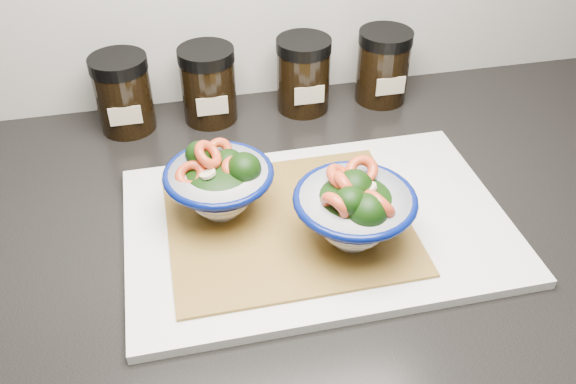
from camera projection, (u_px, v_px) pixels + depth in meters
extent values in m
cube|color=black|center=(340.00, 216.00, 0.78)|extent=(3.50, 0.60, 0.04)
cube|color=silver|center=(317.00, 224.00, 0.73)|extent=(0.45, 0.30, 0.01)
cube|color=#A97E32|center=(288.00, 222.00, 0.72)|extent=(0.28, 0.24, 0.00)
cylinder|color=white|center=(221.00, 207.00, 0.73)|extent=(0.04, 0.04, 0.01)
ellipsoid|color=white|center=(221.00, 198.00, 0.72)|extent=(0.07, 0.07, 0.03)
torus|color=#051050|center=(218.00, 174.00, 0.70)|extent=(0.13, 0.13, 0.01)
torus|color=#051050|center=(219.00, 183.00, 0.71)|extent=(0.11, 0.11, 0.00)
ellipsoid|color=black|center=(219.00, 180.00, 0.71)|extent=(0.09, 0.09, 0.04)
ellipsoid|color=black|center=(244.00, 169.00, 0.69)|extent=(0.04, 0.04, 0.04)
cylinder|color=#477233|center=(245.00, 179.00, 0.70)|extent=(0.01, 0.02, 0.03)
ellipsoid|color=black|center=(200.00, 159.00, 0.71)|extent=(0.03, 0.03, 0.03)
cylinder|color=#477233|center=(201.00, 166.00, 0.71)|extent=(0.01, 0.01, 0.02)
ellipsoid|color=black|center=(229.00, 163.00, 0.71)|extent=(0.04, 0.04, 0.03)
cylinder|color=#477233|center=(229.00, 172.00, 0.72)|extent=(0.01, 0.01, 0.02)
ellipsoid|color=black|center=(199.00, 154.00, 0.71)|extent=(0.03, 0.03, 0.03)
cylinder|color=#477233|center=(200.00, 162.00, 0.71)|extent=(0.01, 0.01, 0.02)
torus|color=#DE4229|center=(236.00, 169.00, 0.70)|extent=(0.04, 0.05, 0.04)
torus|color=#DE4229|center=(208.00, 155.00, 0.69)|extent=(0.05, 0.05, 0.04)
torus|color=#DE4229|center=(191.00, 175.00, 0.69)|extent=(0.05, 0.04, 0.04)
torus|color=#DE4229|center=(219.00, 153.00, 0.72)|extent=(0.05, 0.05, 0.05)
cylinder|color=#CCBC8E|center=(204.00, 159.00, 0.70)|extent=(0.02, 0.02, 0.01)
cylinder|color=#CCBC8E|center=(208.00, 174.00, 0.68)|extent=(0.02, 0.02, 0.01)
cylinder|color=white|center=(352.00, 235.00, 0.69)|extent=(0.05, 0.05, 0.01)
ellipsoid|color=white|center=(353.00, 225.00, 0.68)|extent=(0.08, 0.08, 0.03)
torus|color=#051050|center=(355.00, 199.00, 0.66)|extent=(0.14, 0.14, 0.01)
torus|color=#051050|center=(354.00, 209.00, 0.67)|extent=(0.11, 0.11, 0.00)
ellipsoid|color=black|center=(355.00, 206.00, 0.66)|extent=(0.10, 0.10, 0.05)
ellipsoid|color=black|center=(353.00, 204.00, 0.65)|extent=(0.04, 0.04, 0.03)
cylinder|color=#477233|center=(352.00, 213.00, 0.66)|extent=(0.01, 0.01, 0.02)
ellipsoid|color=black|center=(354.00, 188.00, 0.67)|extent=(0.04, 0.04, 0.04)
cylinder|color=#477233|center=(353.00, 199.00, 0.68)|extent=(0.02, 0.02, 0.03)
ellipsoid|color=black|center=(368.00, 213.00, 0.63)|extent=(0.04, 0.04, 0.04)
cylinder|color=#477233|center=(366.00, 224.00, 0.64)|extent=(0.01, 0.01, 0.03)
ellipsoid|color=black|center=(350.00, 201.00, 0.63)|extent=(0.03, 0.03, 0.03)
cylinder|color=#477233|center=(349.00, 210.00, 0.64)|extent=(0.01, 0.01, 0.02)
torus|color=#DE4229|center=(379.00, 204.00, 0.64)|extent=(0.05, 0.06, 0.05)
torus|color=#DE4229|center=(341.00, 178.00, 0.67)|extent=(0.05, 0.05, 0.04)
torus|color=#DE4229|center=(336.00, 206.00, 0.63)|extent=(0.04, 0.05, 0.06)
torus|color=#DE4229|center=(344.00, 185.00, 0.66)|extent=(0.03, 0.05, 0.05)
torus|color=#DE4229|center=(362.00, 171.00, 0.67)|extent=(0.05, 0.05, 0.04)
cylinder|color=#CCBC8E|center=(362.00, 198.00, 0.65)|extent=(0.02, 0.02, 0.01)
cylinder|color=#CCBC8E|center=(368.00, 188.00, 0.66)|extent=(0.02, 0.02, 0.01)
cylinder|color=black|center=(124.00, 99.00, 0.88)|extent=(0.08, 0.08, 0.09)
cylinder|color=black|center=(118.00, 63.00, 0.84)|extent=(0.08, 0.08, 0.02)
cube|color=#C6B793|center=(125.00, 116.00, 0.85)|extent=(0.05, 0.00, 0.03)
cylinder|color=black|center=(209.00, 90.00, 0.90)|extent=(0.08, 0.08, 0.09)
cylinder|color=black|center=(206.00, 55.00, 0.86)|extent=(0.08, 0.08, 0.02)
cube|color=#C6B793|center=(212.00, 106.00, 0.87)|extent=(0.04, 0.00, 0.03)
cylinder|color=black|center=(303.00, 80.00, 0.92)|extent=(0.08, 0.08, 0.09)
cylinder|color=black|center=(304.00, 45.00, 0.89)|extent=(0.08, 0.08, 0.02)
cube|color=#C6B793|center=(309.00, 95.00, 0.90)|extent=(0.04, 0.00, 0.03)
cylinder|color=black|center=(382.00, 71.00, 0.94)|extent=(0.08, 0.08, 0.09)
cylinder|color=black|center=(386.00, 37.00, 0.91)|extent=(0.08, 0.08, 0.02)
cube|color=#C6B793|center=(391.00, 86.00, 0.92)|extent=(0.04, 0.00, 0.03)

